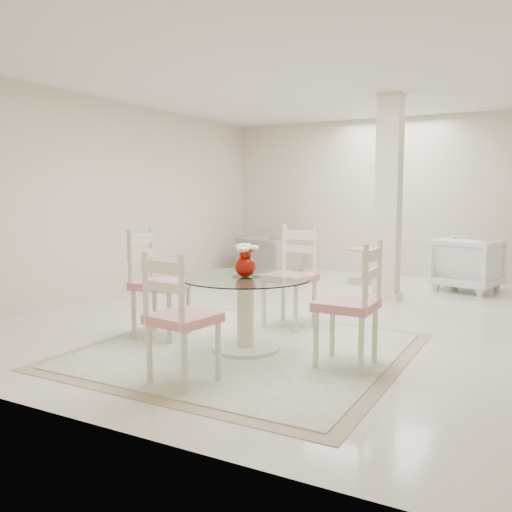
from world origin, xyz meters
The scene contains 13 objects.
ground centered at (0.00, 0.00, 0.00)m, with size 7.00×7.00×0.00m, color silver.
room_shell centered at (0.00, 0.00, 1.86)m, with size 6.02×7.02×2.71m.
column centered at (0.50, 1.30, 1.35)m, with size 0.30×0.30×2.70m, color beige.
area_rug centered at (0.01, -1.68, 0.01)m, with size 2.79×2.79×0.02m.
dining_table centered at (0.01, -1.68, 0.35)m, with size 1.18×1.18×0.68m.
red_vase centered at (0.02, -1.68, 0.83)m, with size 0.23×0.21×0.30m.
dining_chair_east centered at (1.04, -1.67, 0.61)m, with size 0.46×0.46×1.15m.
dining_chair_north centered at (0.02, -0.65, 0.63)m, with size 0.52×0.52×1.19m.
dining_chair_west centered at (-1.01, -1.69, 0.63)m, with size 0.54×0.54×1.20m.
dining_chair_south centered at (0.01, -2.70, 0.59)m, with size 0.50×0.50×1.11m.
recliner_taupe centered at (-2.05, 2.82, 0.31)m, with size 0.96×0.83×0.62m, color gray.
armchair_white centered at (1.37, 2.54, 0.39)m, with size 0.83×0.86×0.78m, color white.
side_table centered at (-0.17, 2.48, 0.25)m, with size 0.53×0.53×0.55m.
Camera 1 is at (2.39, -5.85, 1.44)m, focal length 38.00 mm.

